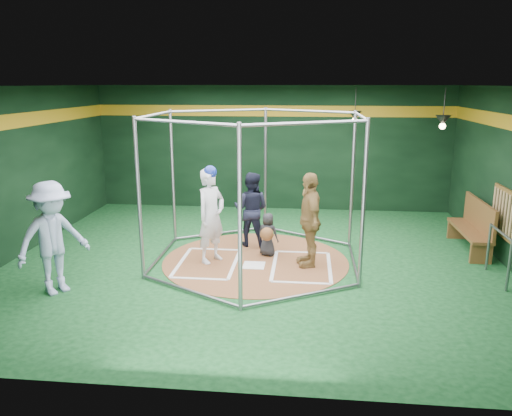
# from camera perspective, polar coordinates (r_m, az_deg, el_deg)

# --- Properties ---
(room_shell) EXTENTS (10.10, 9.10, 3.53)m
(room_shell) POSITION_cam_1_polar(r_m,az_deg,el_deg) (9.86, -0.06, 3.56)
(room_shell) COLOR #0D3C18
(room_shell) RESTS_ON ground
(clay_disc) EXTENTS (3.80, 3.80, 0.01)m
(clay_disc) POSITION_cam_1_polar(r_m,az_deg,el_deg) (10.31, -0.06, -6.04)
(clay_disc) COLOR brown
(clay_disc) RESTS_ON ground
(home_plate) EXTENTS (0.43, 0.43, 0.01)m
(home_plate) POSITION_cam_1_polar(r_m,az_deg,el_deg) (10.03, -0.24, -6.56)
(home_plate) COLOR white
(home_plate) RESTS_ON clay_disc
(batter_box_left) EXTENTS (1.17, 1.77, 0.01)m
(batter_box_left) POSITION_cam_1_polar(r_m,az_deg,el_deg) (10.22, -5.54, -6.25)
(batter_box_left) COLOR white
(batter_box_left) RESTS_ON clay_disc
(batter_box_right) EXTENTS (1.17, 1.77, 0.01)m
(batter_box_right) POSITION_cam_1_polar(r_m,az_deg,el_deg) (10.03, 5.24, -6.64)
(batter_box_right) COLOR white
(batter_box_right) RESTS_ON clay_disc
(batting_cage) EXTENTS (4.05, 4.67, 3.00)m
(batting_cage) POSITION_cam_1_polar(r_m,az_deg,el_deg) (9.90, -0.06, 2.11)
(batting_cage) COLOR gray
(batting_cage) RESTS_ON ground
(bat_rack) EXTENTS (0.07, 1.25, 0.98)m
(bat_rack) POSITION_cam_1_polar(r_m,az_deg,el_deg) (11.05, 26.49, -0.52)
(bat_rack) COLOR brown
(bat_rack) RESTS_ON room_shell
(pendant_lamp_near) EXTENTS (0.34, 0.34, 0.90)m
(pendant_lamp_near) POSITION_cam_1_polar(r_m,az_deg,el_deg) (13.31, 11.23, 10.32)
(pendant_lamp_near) COLOR black
(pendant_lamp_near) RESTS_ON room_shell
(pendant_lamp_far) EXTENTS (0.34, 0.34, 0.90)m
(pendant_lamp_far) POSITION_cam_1_polar(r_m,az_deg,el_deg) (12.04, 20.58, 9.33)
(pendant_lamp_far) COLOR black
(pendant_lamp_far) RESTS_ON room_shell
(batter_figure) EXTENTS (0.76, 0.83, 1.98)m
(batter_figure) POSITION_cam_1_polar(r_m,az_deg,el_deg) (10.04, -5.15, -0.77)
(batter_figure) COLOR silver
(batter_figure) RESTS_ON clay_disc
(visitor_leopard) EXTENTS (0.67, 1.17, 1.88)m
(visitor_leopard) POSITION_cam_1_polar(r_m,az_deg,el_deg) (9.86, 6.12, -1.32)
(visitor_leopard) COLOR tan
(visitor_leopard) RESTS_ON clay_disc
(catcher_figure) EXTENTS (0.51, 0.60, 0.92)m
(catcher_figure) POSITION_cam_1_polar(r_m,az_deg,el_deg) (10.45, 1.35, -3.02)
(catcher_figure) COLOR black
(catcher_figure) RESTS_ON clay_disc
(umpire) EXTENTS (0.90, 0.76, 1.66)m
(umpire) POSITION_cam_1_polar(r_m,az_deg,el_deg) (11.04, -0.56, -0.15)
(umpire) COLOR black
(umpire) RESTS_ON clay_disc
(bystander_blue) EXTENTS (1.34, 1.46, 1.97)m
(bystander_blue) POSITION_cam_1_polar(r_m,az_deg,el_deg) (9.19, -22.23, -3.22)
(bystander_blue) COLOR #A3B4D8
(bystander_blue) RESTS_ON ground
(dugout_bench) EXTENTS (0.45, 1.91, 1.12)m
(dugout_bench) POSITION_cam_1_polar(r_m,az_deg,el_deg) (11.78, 23.65, -1.80)
(dugout_bench) COLOR brown
(dugout_bench) RESTS_ON ground
(steel_railing) EXTENTS (0.05, 1.09, 0.94)m
(steel_railing) POSITION_cam_1_polar(r_m,az_deg,el_deg) (10.18, 26.04, -4.09)
(steel_railing) COLOR slate
(steel_railing) RESTS_ON ground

